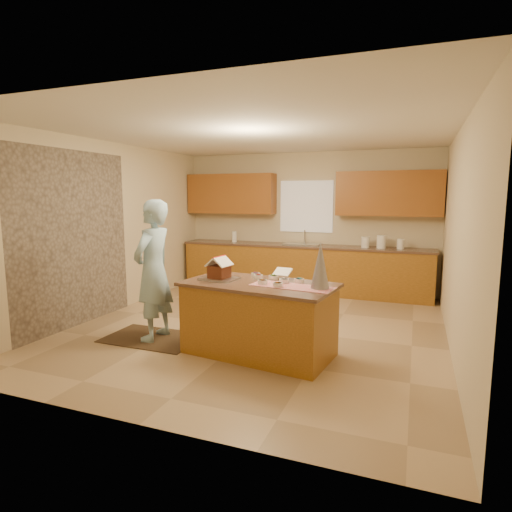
% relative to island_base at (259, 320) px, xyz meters
% --- Properties ---
extents(floor, '(5.50, 5.50, 0.00)m').
position_rel_island_base_xyz_m(floor, '(-0.37, 0.93, -0.41)').
color(floor, tan).
rests_on(floor, ground).
extents(ceiling, '(5.50, 5.50, 0.00)m').
position_rel_island_base_xyz_m(ceiling, '(-0.37, 0.93, 2.29)').
color(ceiling, silver).
rests_on(ceiling, floor).
extents(wall_back, '(5.50, 5.50, 0.00)m').
position_rel_island_base_xyz_m(wall_back, '(-0.37, 3.68, 0.94)').
color(wall_back, beige).
rests_on(wall_back, floor).
extents(wall_front, '(5.50, 5.50, 0.00)m').
position_rel_island_base_xyz_m(wall_front, '(-0.37, -1.82, 0.94)').
color(wall_front, beige).
rests_on(wall_front, floor).
extents(wall_left, '(5.50, 5.50, 0.00)m').
position_rel_island_base_xyz_m(wall_left, '(-2.87, 0.93, 0.94)').
color(wall_left, beige).
rests_on(wall_left, floor).
extents(wall_right, '(5.50, 5.50, 0.00)m').
position_rel_island_base_xyz_m(wall_right, '(2.13, 0.93, 0.94)').
color(wall_right, beige).
rests_on(wall_right, floor).
extents(stone_accent, '(0.00, 2.50, 2.50)m').
position_rel_island_base_xyz_m(stone_accent, '(-2.85, 0.13, 0.84)').
color(stone_accent, gray).
rests_on(stone_accent, wall_left).
extents(window_curtain, '(1.05, 0.03, 1.00)m').
position_rel_island_base_xyz_m(window_curtain, '(-0.37, 3.65, 1.24)').
color(window_curtain, white).
rests_on(window_curtain, wall_back).
extents(back_counter_base, '(4.80, 0.60, 0.88)m').
position_rel_island_base_xyz_m(back_counter_base, '(-0.37, 3.38, 0.03)').
color(back_counter_base, '#A06021').
rests_on(back_counter_base, floor).
extents(back_counter_top, '(4.85, 0.63, 0.04)m').
position_rel_island_base_xyz_m(back_counter_top, '(-0.37, 3.38, 0.49)').
color(back_counter_top, brown).
rests_on(back_counter_top, back_counter_base).
extents(upper_cabinet_left, '(1.85, 0.35, 0.80)m').
position_rel_island_base_xyz_m(upper_cabinet_left, '(-1.92, 3.50, 1.49)').
color(upper_cabinet_left, '#9A6221').
rests_on(upper_cabinet_left, wall_back).
extents(upper_cabinet_right, '(1.85, 0.35, 0.80)m').
position_rel_island_base_xyz_m(upper_cabinet_right, '(1.18, 3.50, 1.49)').
color(upper_cabinet_right, '#9A6221').
rests_on(upper_cabinet_right, wall_back).
extents(sink, '(0.70, 0.45, 0.12)m').
position_rel_island_base_xyz_m(sink, '(-0.37, 3.38, 0.48)').
color(sink, silver).
rests_on(sink, back_counter_top).
extents(faucet, '(0.03, 0.03, 0.28)m').
position_rel_island_base_xyz_m(faucet, '(-0.37, 3.56, 0.65)').
color(faucet, silver).
rests_on(faucet, back_counter_top).
extents(island_base, '(1.77, 1.05, 0.82)m').
position_rel_island_base_xyz_m(island_base, '(0.00, 0.00, 0.00)').
color(island_base, '#A06021').
rests_on(island_base, floor).
extents(island_top, '(1.86, 1.13, 0.04)m').
position_rel_island_base_xyz_m(island_top, '(0.00, 0.00, 0.43)').
color(island_top, brown).
rests_on(island_top, island_base).
extents(table_runner, '(0.97, 0.45, 0.01)m').
position_rel_island_base_xyz_m(table_runner, '(0.42, -0.05, 0.45)').
color(table_runner, red).
rests_on(table_runner, island_top).
extents(baking_tray, '(0.47, 0.37, 0.02)m').
position_rel_island_base_xyz_m(baking_tray, '(-0.52, 0.02, 0.46)').
color(baking_tray, silver).
rests_on(baking_tray, island_top).
extents(cookbook, '(0.22, 0.19, 0.09)m').
position_rel_island_base_xyz_m(cookbook, '(0.18, 0.33, 0.53)').
color(cookbook, white).
rests_on(cookbook, island_top).
extents(tinsel_tree, '(0.23, 0.23, 0.51)m').
position_rel_island_base_xyz_m(tinsel_tree, '(0.73, -0.05, 0.71)').
color(tinsel_tree, '#AAAAB6').
rests_on(tinsel_tree, island_top).
extents(rug, '(1.23, 0.80, 0.01)m').
position_rel_island_base_xyz_m(rug, '(-1.50, 0.01, -0.41)').
color(rug, black).
rests_on(rug, floor).
extents(boy, '(0.44, 0.66, 1.81)m').
position_rel_island_base_xyz_m(boy, '(-1.45, 0.01, 0.50)').
color(boy, '#9CC6DD').
rests_on(boy, rug).
extents(canister_a, '(0.15, 0.15, 0.20)m').
position_rel_island_base_xyz_m(canister_a, '(0.82, 3.38, 0.61)').
color(canister_a, white).
rests_on(canister_a, back_counter_top).
extents(canister_b, '(0.16, 0.16, 0.24)m').
position_rel_island_base_xyz_m(canister_b, '(1.10, 3.38, 0.63)').
color(canister_b, white).
rests_on(canister_b, back_counter_top).
extents(canister_c, '(0.13, 0.13, 0.18)m').
position_rel_island_base_xyz_m(canister_c, '(1.43, 3.38, 0.60)').
color(canister_c, white).
rests_on(canister_c, back_counter_top).
extents(paper_towel, '(0.10, 0.10, 0.22)m').
position_rel_island_base_xyz_m(paper_towel, '(-1.80, 3.38, 0.62)').
color(paper_towel, white).
rests_on(paper_towel, back_counter_top).
extents(gingerbread_house, '(0.29, 0.29, 0.26)m').
position_rel_island_base_xyz_m(gingerbread_house, '(-0.52, 0.02, 0.57)').
color(gingerbread_house, '#602E19').
rests_on(gingerbread_house, baking_tray).
extents(candy_bowls, '(0.71, 0.56, 0.05)m').
position_rel_island_base_xyz_m(candy_bowls, '(0.13, 0.12, 0.47)').
color(candy_bowls, '#872E8A').
rests_on(candy_bowls, island_top).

